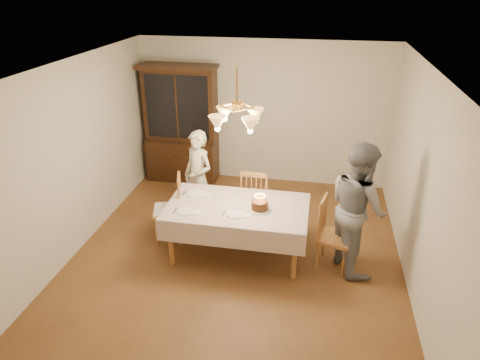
% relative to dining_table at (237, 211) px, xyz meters
% --- Properties ---
extents(ground, '(5.00, 5.00, 0.00)m').
position_rel_dining_table_xyz_m(ground, '(0.00, 0.00, -0.68)').
color(ground, brown).
rests_on(ground, ground).
extents(room_shell, '(5.00, 5.00, 5.00)m').
position_rel_dining_table_xyz_m(room_shell, '(0.00, 0.00, 0.90)').
color(room_shell, white).
rests_on(room_shell, ground).
extents(dining_table, '(1.90, 1.10, 0.76)m').
position_rel_dining_table_xyz_m(dining_table, '(0.00, 0.00, 0.00)').
color(dining_table, brown).
rests_on(dining_table, ground).
extents(china_hutch, '(1.38, 0.54, 2.16)m').
position_rel_dining_table_xyz_m(china_hutch, '(-1.49, 2.25, 0.36)').
color(china_hutch, black).
rests_on(china_hutch, ground).
extents(chair_far_side, '(0.48, 0.47, 1.00)m').
position_rel_dining_table_xyz_m(chair_far_side, '(0.15, 0.75, -0.24)').
color(chair_far_side, brown).
rests_on(chair_far_side, ground).
extents(chair_left_end, '(0.53, 0.54, 1.00)m').
position_rel_dining_table_xyz_m(chair_left_end, '(-1.06, 0.19, -0.23)').
color(chair_left_end, brown).
rests_on(chair_left_end, ground).
extents(chair_right_end, '(0.50, 0.52, 1.00)m').
position_rel_dining_table_xyz_m(chair_right_end, '(1.30, -0.05, -0.24)').
color(chair_right_end, brown).
rests_on(chair_right_end, ground).
extents(elderly_woman, '(0.65, 0.59, 1.49)m').
position_rel_dining_table_xyz_m(elderly_woman, '(-0.77, 0.80, 0.06)').
color(elderly_woman, beige).
rests_on(elderly_woman, ground).
extents(adult_in_grey, '(0.96, 1.06, 1.76)m').
position_rel_dining_table_xyz_m(adult_in_grey, '(1.56, 0.03, 0.20)').
color(adult_in_grey, slate).
rests_on(adult_in_grey, ground).
extents(birthday_cake, '(0.30, 0.30, 0.22)m').
position_rel_dining_table_xyz_m(birthday_cake, '(0.31, -0.05, 0.14)').
color(birthday_cake, white).
rests_on(birthday_cake, dining_table).
extents(place_setting_near_left, '(0.37, 0.23, 0.02)m').
position_rel_dining_table_xyz_m(place_setting_near_left, '(-0.61, -0.29, 0.08)').
color(place_setting_near_left, white).
rests_on(place_setting_near_left, dining_table).
extents(place_setting_near_right, '(0.37, 0.23, 0.02)m').
position_rel_dining_table_xyz_m(place_setting_near_right, '(0.04, -0.24, 0.08)').
color(place_setting_near_right, white).
rests_on(place_setting_near_right, dining_table).
extents(place_setting_far_left, '(0.38, 0.24, 0.02)m').
position_rel_dining_table_xyz_m(place_setting_far_left, '(-0.64, 0.23, 0.08)').
color(place_setting_far_left, white).
rests_on(place_setting_far_left, dining_table).
extents(chandelier, '(0.62, 0.62, 0.73)m').
position_rel_dining_table_xyz_m(chandelier, '(-0.00, -0.00, 1.29)').
color(chandelier, '#BF8C3F').
rests_on(chandelier, ground).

